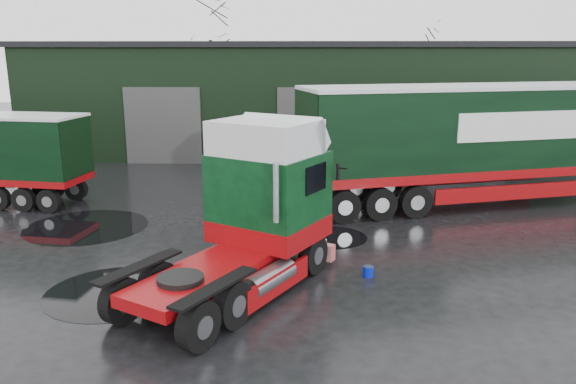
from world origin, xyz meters
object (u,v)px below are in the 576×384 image
object	(u,v)px
lorry_right	(476,145)
hero_tractor	(225,214)
wash_bucket	(368,271)
warehouse	(314,95)
tree_back_b	(414,78)
tree_back_a	(211,65)

from	to	relation	value
lorry_right	hero_tractor	bearing A→B (deg)	-59.41
wash_bucket	hero_tractor	bearing A→B (deg)	-159.66
hero_tractor	lorry_right	bearing A→B (deg)	76.25
warehouse	wash_bucket	distance (m)	21.48
wash_bucket	tree_back_b	size ratio (longest dim) A/B	0.04
wash_bucket	tree_back_b	bearing A→B (deg)	77.62
tree_back_a	lorry_right	bearing A→B (deg)	-59.42
warehouse	tree_back_a	xyz separation A→B (m)	(-8.00, 10.00, 1.59)
warehouse	hero_tractor	bearing A→B (deg)	-96.14
warehouse	hero_tractor	xyz separation A→B (m)	(-2.43, -22.56, -1.07)
warehouse	tree_back_b	size ratio (longest dim) A/B	4.32
warehouse	tree_back_b	xyz separation A→B (m)	(8.00, 10.00, 0.59)
hero_tractor	lorry_right	xyz separation A→B (m)	(8.43, 8.86, 0.23)
tree_back_a	tree_back_b	distance (m)	16.03
warehouse	tree_back_a	bearing A→B (deg)	128.66
lorry_right	tree_back_b	size ratio (longest dim) A/B	2.35
warehouse	wash_bucket	size ratio (longest dim) A/B	110.81
hero_tractor	tree_back_a	distance (m)	33.14
tree_back_b	lorry_right	bearing A→B (deg)	-94.82
warehouse	wash_bucket	bearing A→B (deg)	-86.92
lorry_right	tree_back_a	world-z (taller)	tree_back_a
tree_back_a	hero_tractor	bearing A→B (deg)	-80.28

